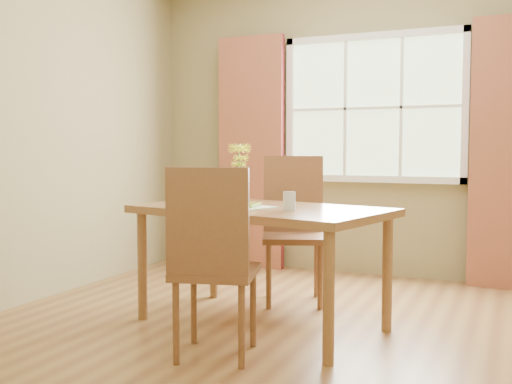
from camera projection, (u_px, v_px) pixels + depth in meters
The scene contains 12 objects.
room at pixel (304, 114), 3.62m from camera, with size 4.24×3.84×2.74m.
window at pixel (373, 108), 5.31m from camera, with size 1.62×0.06×1.32m.
curtain_left at pixel (251, 153), 5.72m from camera, with size 0.65×0.08×2.20m, color maroon.
curtain_right at pixel (512, 154), 4.80m from camera, with size 0.65×0.08×2.20m, color maroon.
dining_table at pixel (261, 219), 3.83m from camera, with size 1.74×1.22×0.77m.
chair_near at pixel (212, 256), 3.18m from camera, with size 0.53×0.53×1.05m.
chair_far at pixel (293, 221), 4.50m from camera, with size 0.59×0.59×1.09m.
placemat at pixel (236, 207), 3.81m from camera, with size 0.45×0.33×0.01m, color beige.
plate at pixel (240, 205), 3.79m from camera, with size 0.22×0.22×0.01m, color #91C832.
croissant_sandwich at pixel (238, 195), 3.82m from camera, with size 0.19×0.16×0.12m.
water_glass at pixel (289, 201), 3.60m from camera, with size 0.08×0.08×0.11m.
flower_vase at pixel (240, 167), 4.12m from camera, with size 0.16×0.16×0.41m.
Camera 1 is at (1.19, -3.45, 1.14)m, focal length 42.00 mm.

